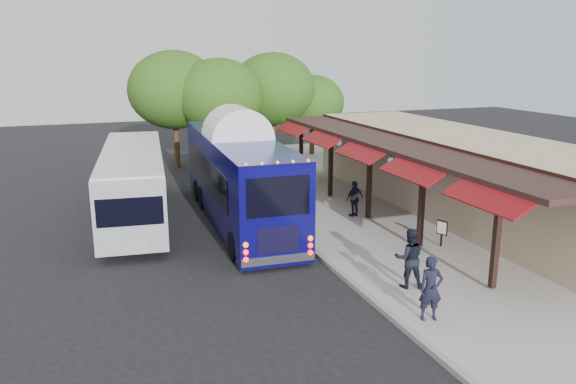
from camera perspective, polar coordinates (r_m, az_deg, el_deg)
name	(u,v)px	position (r m, az deg, el deg)	size (l,w,h in m)	color
ground	(326,265)	(19.80, 3.85, -7.37)	(90.00, 90.00, 0.00)	black
sidewalk	(392,218)	(25.34, 10.55, -2.57)	(10.00, 40.00, 0.15)	#9E9B93
curb	(288,229)	(23.29, -0.03, -3.82)	(0.20, 40.00, 0.16)	gray
station_shelter	(459,173)	(26.77, 16.97, 1.86)	(8.15, 20.00, 3.60)	#C3B187
coach_bus	(238,173)	(24.27, -5.09, 1.90)	(3.23, 12.53, 3.97)	#0A0758
city_bus	(133,181)	(25.57, -15.43, 1.11)	(3.75, 11.74, 3.10)	gray
ped_a	(431,289)	(15.77, 14.31, -9.50)	(0.65, 0.43, 1.78)	black
ped_b	(409,258)	(17.68, 12.22, -6.57)	(0.92, 0.71, 1.89)	black
ped_c	(355,199)	(24.84, 6.78, -0.67)	(0.94, 0.39, 1.60)	black
ped_d	(264,161)	(32.93, -2.42, 3.15)	(1.08, 0.62, 1.68)	black
sign_board	(442,229)	(21.66, 15.37, -3.64)	(0.20, 0.44, 1.00)	black
tree_left	(219,96)	(35.00, -7.01, 9.66)	(5.38, 5.38, 6.88)	#382314
tree_mid	(273,89)	(38.01, -1.51, 10.43)	(5.63, 5.63, 7.21)	#382314
tree_right	(312,102)	(39.61, 2.49, 9.09)	(4.44, 4.44, 5.69)	#382314
tree_far	(174,90)	(36.29, -11.49, 10.12)	(5.74, 5.74, 7.35)	#382314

